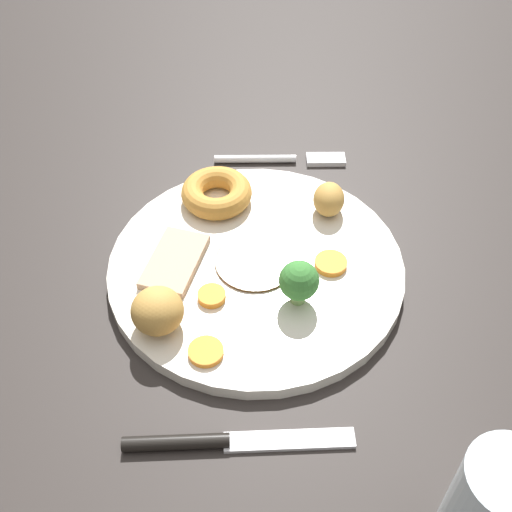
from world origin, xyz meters
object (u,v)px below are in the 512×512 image
object	(u,v)px
knife	(218,441)
carrot_coin_back	(331,263)
yorkshire_pudding	(217,193)
roast_potato_right	(329,199)
dinner_plate	(256,268)
carrot_coin_side	(206,352)
fork	(284,159)
carrot_coin_front	(212,296)
broccoli_floret	(299,281)
meat_slice_main	(175,261)
roast_potato_left	(157,311)
water_glass	(494,507)

from	to	relation	value
knife	carrot_coin_back	bearing A→B (deg)	57.98
yorkshire_pudding	roast_potato_right	xyz separation A→B (cm)	(0.87, 11.76, 0.47)
dinner_plate	carrot_coin_side	size ratio (longest dim) A/B	9.33
fork	carrot_coin_front	bearing A→B (deg)	-109.29
carrot_coin_back	broccoli_floret	bearing A→B (deg)	-34.68
yorkshire_pudding	knife	bearing A→B (deg)	5.70
meat_slice_main	roast_potato_right	bearing A→B (deg)	119.59
dinner_plate	fork	xyz separation A→B (cm)	(-17.58, 2.30, -0.31)
dinner_plate	roast_potato_left	size ratio (longest dim) A/B	6.18
dinner_plate	carrot_coin_side	bearing A→B (deg)	-18.78
carrot_coin_side	fork	xyz separation A→B (cm)	(-28.44, 5.99, -1.29)
carrot_coin_side	water_glass	xyz separation A→B (cm)	(13.64, 21.10, 3.21)
broccoli_floret	fork	xyz separation A→B (cm)	(-22.01, -1.82, -3.64)
roast_potato_left	water_glass	size ratio (longest dim) A/B	0.48
meat_slice_main	yorkshire_pudding	xyz separation A→B (cm)	(-9.36, 3.18, 0.77)
carrot_coin_front	carrot_coin_side	world-z (taller)	carrot_coin_front
broccoli_floret	knife	xyz separation A→B (cm)	(14.09, -6.06, -3.57)
carrot_coin_back	carrot_coin_side	world-z (taller)	same
fork	knife	xyz separation A→B (cm)	(36.10, -4.24, 0.06)
carrot_coin_front	knife	distance (cm)	14.04
roast_potato_right	carrot_coin_side	world-z (taller)	roast_potato_right
meat_slice_main	yorkshire_pudding	bearing A→B (deg)	161.21
meat_slice_main	yorkshire_pudding	world-z (taller)	yorkshire_pudding
roast_potato_right	fork	size ratio (longest dim) A/B	0.26
carrot_coin_side	broccoli_floret	size ratio (longest dim) A/B	0.68
carrot_coin_front	broccoli_floret	bearing A→B (deg)	91.75
yorkshire_pudding	carrot_coin_front	bearing A→B (deg)	3.58
carrot_coin_side	roast_potato_left	bearing A→B (deg)	-122.23
roast_potato_right	carrot_coin_front	bearing A→B (deg)	-41.01
roast_potato_right	fork	bearing A→B (deg)	-153.71
roast_potato_left	water_glass	distance (cm)	30.44
roast_potato_right	yorkshire_pudding	bearing A→B (deg)	-94.25
roast_potato_right	meat_slice_main	bearing A→B (deg)	-60.41
fork	roast_potato_left	bearing A→B (deg)	-116.09
dinner_plate	meat_slice_main	bearing A→B (deg)	-85.63
roast_potato_right	carrot_coin_side	bearing A→B (deg)	-29.91
dinner_plate	meat_slice_main	distance (cm)	7.95
meat_slice_main	water_glass	size ratio (longest dim) A/B	0.81
meat_slice_main	knife	world-z (taller)	meat_slice_main
yorkshire_pudding	roast_potato_right	size ratio (longest dim) A/B	1.88
carrot_coin_front	knife	bearing A→B (deg)	7.75
broccoli_floret	fork	distance (cm)	22.38
carrot_coin_back	fork	world-z (taller)	carrot_coin_back
roast_potato_right	water_glass	xyz separation A→B (cm)	(32.38, 10.32, 1.86)
broccoli_floret	meat_slice_main	bearing A→B (deg)	-107.74
carrot_coin_front	fork	size ratio (longest dim) A/B	0.17
meat_slice_main	broccoli_floret	size ratio (longest dim) A/B	1.74
dinner_plate	water_glass	size ratio (longest dim) A/B	2.94
dinner_plate	water_glass	bearing A→B (deg)	35.40
roast_potato_left	water_glass	bearing A→B (deg)	57.23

